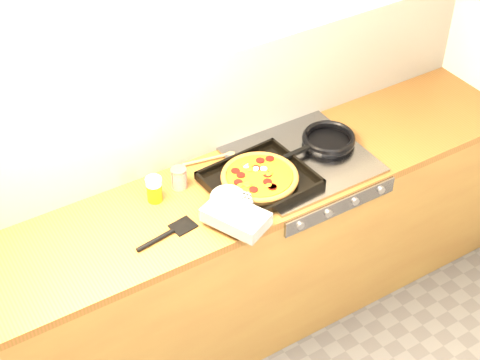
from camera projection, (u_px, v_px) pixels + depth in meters
room_shell at (185, 116)px, 3.28m from camera, size 3.20×3.20×3.20m
counter_run at (220, 264)px, 3.54m from camera, size 3.20×0.62×0.90m
stovetop at (302, 160)px, 3.43m from camera, size 0.60×0.56×0.02m
pizza_on_tray at (252, 187)px, 3.22m from camera, size 0.59×0.54×0.08m
frying_pan at (328, 140)px, 3.50m from camera, size 0.43×0.27×0.04m
tomato_can at (179, 178)px, 3.26m from camera, size 0.08×0.08×0.10m
juice_glass at (154, 189)px, 3.18m from camera, size 0.08×0.08×0.12m
wooden_spoon at (212, 158)px, 3.43m from camera, size 0.30×0.09×0.02m
black_spatula at (167, 234)px, 3.05m from camera, size 0.29×0.10×0.02m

